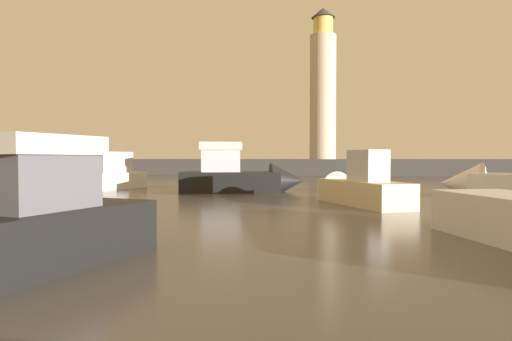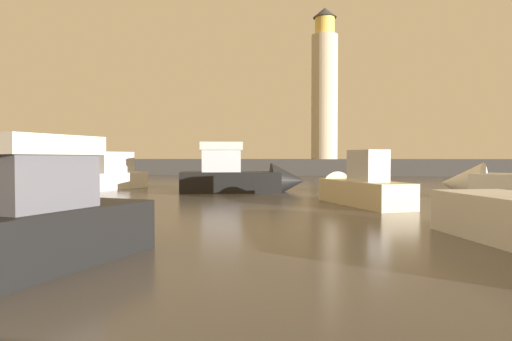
{
  "view_description": "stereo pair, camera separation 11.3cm",
  "coord_description": "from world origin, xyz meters",
  "px_view_note": "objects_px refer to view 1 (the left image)",
  "views": [
    {
      "loc": [
        4.46,
        -2.35,
        2.18
      ],
      "look_at": [
        1.43,
        18.09,
        1.58
      ],
      "focal_mm": 31.75,
      "sensor_mm": 36.0,
      "label": 1
    },
    {
      "loc": [
        4.57,
        -2.34,
        2.18
      ],
      "look_at": [
        1.43,
        18.09,
        1.58
      ],
      "focal_mm": 31.75,
      "sensor_mm": 36.0,
      "label": 2
    }
  ],
  "objects_px": {
    "lighthouse": "(323,88)",
    "motorboat_4": "(355,187)",
    "motorboat_1": "(84,178)",
    "motorboat_5": "(245,176)"
  },
  "relations": [
    {
      "from": "motorboat_1",
      "to": "motorboat_4",
      "type": "height_order",
      "value": "motorboat_1"
    },
    {
      "from": "motorboat_4",
      "to": "motorboat_5",
      "type": "bearing_deg",
      "value": 135.92
    },
    {
      "from": "motorboat_5",
      "to": "motorboat_1",
      "type": "bearing_deg",
      "value": -177.22
    },
    {
      "from": "motorboat_1",
      "to": "motorboat_5",
      "type": "xyz_separation_m",
      "value": [
        10.54,
        0.51,
        0.15
      ]
    },
    {
      "from": "motorboat_4",
      "to": "motorboat_5",
      "type": "xyz_separation_m",
      "value": [
        -6.35,
        6.15,
        0.22
      ]
    },
    {
      "from": "lighthouse",
      "to": "motorboat_4",
      "type": "xyz_separation_m",
      "value": [
        1.54,
        -35.28,
        -10.08
      ]
    },
    {
      "from": "lighthouse",
      "to": "motorboat_5",
      "type": "distance_m",
      "value": 31.13
    },
    {
      "from": "motorboat_1",
      "to": "lighthouse",
      "type": "bearing_deg",
      "value": 62.64
    },
    {
      "from": "motorboat_4",
      "to": "motorboat_5",
      "type": "distance_m",
      "value": 8.84
    },
    {
      "from": "lighthouse",
      "to": "motorboat_4",
      "type": "height_order",
      "value": "lighthouse"
    }
  ]
}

